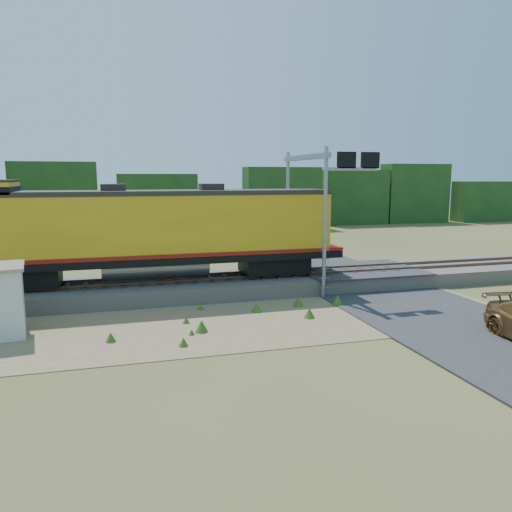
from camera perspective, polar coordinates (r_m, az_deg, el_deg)
name	(u,v)px	position (r m, az deg, el deg)	size (l,w,h in m)	color
ground	(277,321)	(21.87, 2.37, -7.42)	(140.00, 140.00, 0.00)	#475123
ballast	(242,284)	(27.35, -1.59, -3.18)	(70.00, 5.00, 0.80)	slate
rails	(242,275)	(27.25, -1.59, -2.19)	(70.00, 1.54, 0.16)	brown
dirt_shoulder	(229,321)	(21.81, -3.08, -7.43)	(26.00, 8.00, 0.03)	#8C7754
road	(408,304)	(25.48, 17.01, -5.22)	(7.00, 66.00, 0.86)	#38383A
tree_line_north	(173,204)	(58.35, -9.50, 5.89)	(130.00, 3.00, 6.50)	#193D16
weed_clumps	(196,327)	(21.16, -6.84, -8.04)	(15.00, 6.20, 0.56)	#395E1A
locomotive	(149,230)	(26.09, -12.11, 2.88)	(19.77, 3.02, 5.10)	black
signal_gantry	(317,186)	(27.36, 6.94, 7.98)	(3.04, 6.20, 7.67)	gray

